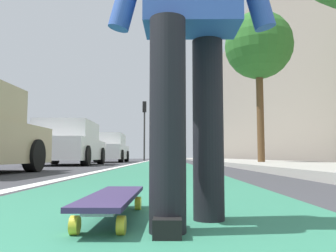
{
  "coord_description": "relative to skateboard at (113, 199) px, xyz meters",
  "views": [
    {
      "loc": [
        -0.54,
        -0.17,
        0.28
      ],
      "look_at": [
        10.1,
        -0.17,
        1.22
      ],
      "focal_mm": 37.24,
      "sensor_mm": 36.0,
      "label": 1
    }
  ],
  "objects": [
    {
      "name": "traffic_light",
      "position": [
        24.09,
        1.49,
        2.93
      ],
      "size": [
        0.33,
        0.28,
        4.38
      ],
      "color": "#2D2D2D",
      "rests_on": "ground"
    },
    {
      "name": "street_tree_mid",
      "position": [
        9.2,
        -3.14,
        3.69
      ],
      "size": [
        2.14,
        2.14,
        4.89
      ],
      "color": "brown",
      "rests_on": "ground"
    },
    {
      "name": "parked_car_mid",
      "position": [
        10.31,
        3.14,
        0.61
      ],
      "size": [
        4.47,
        2.04,
        1.47
      ],
      "color": "silver",
      "rests_on": "ground"
    },
    {
      "name": "skateboard",
      "position": [
        0.0,
        0.0,
        0.0
      ],
      "size": [
        0.84,
        0.21,
        0.11
      ],
      "color": "yellow",
      "rests_on": "ground"
    },
    {
      "name": "ground_plane",
      "position": [
        8.95,
        -0.08,
        -0.09
      ],
      "size": [
        80.0,
        80.0,
        0.0
      ],
      "primitive_type": "plane",
      "color": "#38383D"
    },
    {
      "name": "building_facade",
      "position": [
        20.95,
        -6.61,
        5.41
      ],
      "size": [
        40.0,
        1.2,
        11.0
      ],
      "primitive_type": "cube",
      "color": "gray",
      "rests_on": "ground"
    },
    {
      "name": "bike_lane_paint",
      "position": [
        22.95,
        -0.08,
        -0.09
      ],
      "size": [
        56.0,
        2.04,
        0.0
      ],
      "primitive_type": "cube",
      "color": "#2D7256",
      "rests_on": "ground"
    },
    {
      "name": "sidewalk_curb",
      "position": [
        16.95,
        -3.54,
        -0.03
      ],
      "size": [
        52.0,
        3.2,
        0.12
      ],
      "primitive_type": "cube",
      "color": "#9E9B93",
      "rests_on": "ground"
    },
    {
      "name": "parked_car_far",
      "position": [
        16.53,
        2.89,
        0.61
      ],
      "size": [
        4.4,
        2.0,
        1.47
      ],
      "color": "silver",
      "rests_on": "ground"
    },
    {
      "name": "lane_stripe_white",
      "position": [
        18.95,
        1.09,
        -0.09
      ],
      "size": [
        52.0,
        0.16,
        0.01
      ],
      "primitive_type": "cube",
      "color": "silver",
      "rests_on": "ground"
    },
    {
      "name": "skater_person",
      "position": [
        -0.15,
        -0.35,
        0.84
      ],
      "size": [
        0.46,
        0.72,
        1.64
      ],
      "color": "black",
      "rests_on": "ground"
    }
  ]
}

